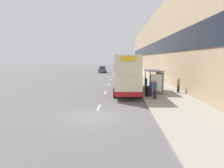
{
  "coord_description": "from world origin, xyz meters",
  "views": [
    {
      "loc": [
        1.7,
        -13.16,
        3.99
      ],
      "look_at": [
        0.52,
        16.82,
        0.09
      ],
      "focal_mm": 32.0,
      "sensor_mm": 36.0,
      "label": 1
    }
  ],
  "objects": [
    {
      "name": "pedestrian_1",
      "position": [
        5.9,
        13.68,
        1.01
      ],
      "size": [
        0.34,
        0.34,
        1.7
      ],
      "color": "#23232D",
      "rests_on": "ground_plane"
    },
    {
      "name": "lane_mark_2",
      "position": [
        0.0,
        16.93,
        0.01
      ],
      "size": [
        0.12,
        2.0,
        0.01
      ],
      "color": "silver",
      "rests_on": "ground_plane"
    },
    {
      "name": "bus_shelter",
      "position": [
        5.77,
        9.68,
        1.88
      ],
      "size": [
        1.6,
        4.2,
        2.48
      ],
      "color": "#4C4C51",
      "rests_on": "ground_plane"
    },
    {
      "name": "pedestrian_at_shelter",
      "position": [
        4.81,
        10.57,
        0.95
      ],
      "size": [
        0.31,
        0.31,
        1.58
      ],
      "color": "#23232D",
      "rests_on": "ground_plane"
    },
    {
      "name": "pedestrian_3",
      "position": [
        5.05,
        5.69,
        1.06
      ],
      "size": [
        0.36,
        0.36,
        1.81
      ],
      "color": "#23232D",
      "rests_on": "ground_plane"
    },
    {
      "name": "car_1",
      "position": [
        2.56,
        30.19,
        0.84
      ],
      "size": [
        2.09,
        4.07,
        1.69
      ],
      "color": "maroon",
      "rests_on": "ground_plane"
    },
    {
      "name": "lane_mark_1",
      "position": [
        0.0,
        9.8,
        0.01
      ],
      "size": [
        0.12,
        2.0,
        0.01
      ],
      "color": "silver",
      "rests_on": "ground_plane"
    },
    {
      "name": "double_decker_bus_near",
      "position": [
        2.47,
        10.31,
        2.29
      ],
      "size": [
        2.85,
        11.34,
        4.3
      ],
      "color": "beige",
      "rests_on": "ground_plane"
    },
    {
      "name": "lane_mark_0",
      "position": [
        0.0,
        2.67,
        0.01
      ],
      "size": [
        0.12,
        2.0,
        0.01
      ],
      "color": "silver",
      "rests_on": "ground_plane"
    },
    {
      "name": "litter_bin",
      "position": [
        4.55,
        6.93,
        0.67
      ],
      "size": [
        0.55,
        0.55,
        1.05
      ],
      "color": "black",
      "rests_on": "ground_plane"
    },
    {
      "name": "pedestrian_4",
      "position": [
        8.3,
        9.32,
        0.99
      ],
      "size": [
        0.33,
        0.33,
        1.67
      ],
      "color": "#23232D",
      "rests_on": "ground_plane"
    },
    {
      "name": "ground_plane",
      "position": [
        0.0,
        0.0,
        0.0
      ],
      "size": [
        220.0,
        220.0,
        0.0
      ],
      "primitive_type": "plane",
      "color": "#5B595B"
    },
    {
      "name": "terrace_facade",
      "position": [
        10.49,
        38.5,
        6.74
      ],
      "size": [
        3.1,
        93.0,
        13.48
      ],
      "color": "tan",
      "rests_on": "ground_plane"
    },
    {
      "name": "pavement",
      "position": [
        6.5,
        38.5,
        0.07
      ],
      "size": [
        5.0,
        93.0,
        0.14
      ],
      "color": "gray",
      "rests_on": "ground_plane"
    },
    {
      "name": "lane_mark_6",
      "position": [
        0.0,
        45.46,
        0.01
      ],
      "size": [
        0.12,
        2.0,
        0.01
      ],
      "color": "silver",
      "rests_on": "ground_plane"
    },
    {
      "name": "car_0",
      "position": [
        3.14,
        64.57,
        0.87
      ],
      "size": [
        2.09,
        4.0,
        1.77
      ],
      "color": "silver",
      "rests_on": "ground_plane"
    },
    {
      "name": "lane_mark_3",
      "position": [
        0.0,
        24.06,
        0.01
      ],
      "size": [
        0.12,
        2.0,
        0.01
      ],
      "color": "silver",
      "rests_on": "ground_plane"
    },
    {
      "name": "lane_mark_5",
      "position": [
        0.0,
        38.32,
        0.01
      ],
      "size": [
        0.12,
        2.0,
        0.01
      ],
      "color": "silver",
      "rests_on": "ground_plane"
    },
    {
      "name": "pedestrian_2",
      "position": [
        4.9,
        7.19,
        0.99
      ],
      "size": [
        0.33,
        0.33,
        1.66
      ],
      "color": "#23232D",
      "rests_on": "ground_plane"
    },
    {
      "name": "car_2",
      "position": [
        -3.09,
        41.66,
        0.87
      ],
      "size": [
        1.94,
        4.13,
        1.77
      ],
      "rotation": [
        0.0,
        0.0,
        3.14
      ],
      "color": "#4C5156",
      "rests_on": "ground_plane"
    },
    {
      "name": "lane_mark_4",
      "position": [
        0.0,
        31.19,
        0.01
      ],
      "size": [
        0.12,
        2.0,
        0.01
      ],
      "color": "silver",
      "rests_on": "ground_plane"
    }
  ]
}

